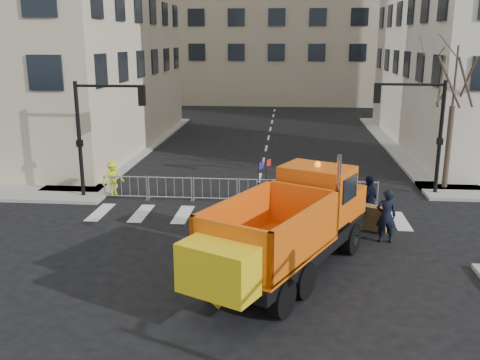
# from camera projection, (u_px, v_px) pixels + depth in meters

# --- Properties ---
(ground) EXTENTS (120.00, 120.00, 0.00)m
(ground) POSITION_uv_depth(u_px,v_px,m) (239.00, 272.00, 17.08)
(ground) COLOR black
(ground) RESTS_ON ground
(sidewalk_back) EXTENTS (64.00, 5.00, 0.15)m
(sidewalk_back) POSITION_uv_depth(u_px,v_px,m) (256.00, 195.00, 25.24)
(sidewalk_back) COLOR gray
(sidewalk_back) RESTS_ON ground
(traffic_light_left) EXTENTS (0.18, 0.18, 5.40)m
(traffic_light_left) POSITION_uv_depth(u_px,v_px,m) (79.00, 141.00, 24.31)
(traffic_light_left) COLOR black
(traffic_light_left) RESTS_ON ground
(traffic_light_right) EXTENTS (0.18, 0.18, 5.40)m
(traffic_light_right) POSITION_uv_depth(u_px,v_px,m) (440.00, 139.00, 24.79)
(traffic_light_right) COLOR black
(traffic_light_right) RESTS_ON ground
(crowd_barriers) EXTENTS (12.60, 0.60, 1.10)m
(crowd_barriers) POSITION_uv_depth(u_px,v_px,m) (238.00, 190.00, 24.32)
(crowd_barriers) COLOR #9EA0A5
(crowd_barriers) RESTS_ON ground
(street_tree) EXTENTS (3.00, 3.00, 7.50)m
(street_tree) POSITION_uv_depth(u_px,v_px,m) (452.00, 114.00, 25.42)
(street_tree) COLOR #382B21
(street_tree) RESTS_ON ground
(plow_truck) EXTENTS (6.63, 9.80, 3.76)m
(plow_truck) POSITION_uv_depth(u_px,v_px,m) (288.00, 226.00, 16.37)
(plow_truck) COLOR black
(plow_truck) RESTS_ON ground
(cop_a) EXTENTS (0.75, 0.51, 2.00)m
(cop_a) POSITION_uv_depth(u_px,v_px,m) (386.00, 216.00, 19.34)
(cop_a) COLOR black
(cop_a) RESTS_ON ground
(cop_b) EXTENTS (1.07, 0.87, 2.07)m
(cop_b) POSITION_uv_depth(u_px,v_px,m) (349.00, 205.00, 20.51)
(cop_b) COLOR black
(cop_b) RESTS_ON ground
(cop_c) EXTENTS (1.06, 1.28, 2.04)m
(cop_c) POSITION_uv_depth(u_px,v_px,m) (369.00, 201.00, 21.11)
(cop_c) COLOR black
(cop_c) RESTS_ON ground
(worker) EXTENTS (1.19, 1.12, 1.61)m
(worker) POSITION_uv_depth(u_px,v_px,m) (113.00, 178.00, 24.83)
(worker) COLOR #D3E51A
(worker) RESTS_ON sidewalk_back
(newspaper_box) EXTENTS (0.49, 0.44, 1.10)m
(newspaper_box) POSITION_uv_depth(u_px,v_px,m) (347.00, 179.00, 25.67)
(newspaper_box) COLOR #A31E0C
(newspaper_box) RESTS_ON sidewalk_back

